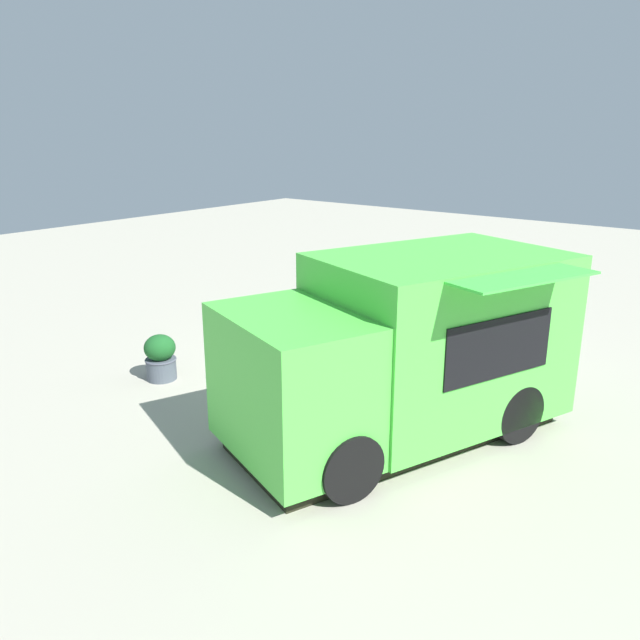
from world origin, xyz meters
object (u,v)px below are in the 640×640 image
(food_truck, at_px, (405,353))
(person_customer, at_px, (399,309))
(planter_flowering_far, at_px, (160,357))
(planter_flowering_near, at_px, (331,295))

(food_truck, height_order, person_customer, food_truck)
(person_customer, height_order, planter_flowering_far, person_customer)
(planter_flowering_far, bearing_deg, planter_flowering_near, -175.63)
(person_customer, xyz_separation_m, planter_flowering_far, (5.23, -1.52, 0.05))
(person_customer, bearing_deg, planter_flowering_near, -91.60)
(food_truck, xyz_separation_m, person_customer, (-4.37, -2.75, -0.85))
(food_truck, relative_size, planter_flowering_far, 6.50)
(food_truck, xyz_separation_m, planter_flowering_near, (-4.42, -4.67, -0.85))
(person_customer, bearing_deg, food_truck, 32.17)
(food_truck, bearing_deg, person_customer, -147.83)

